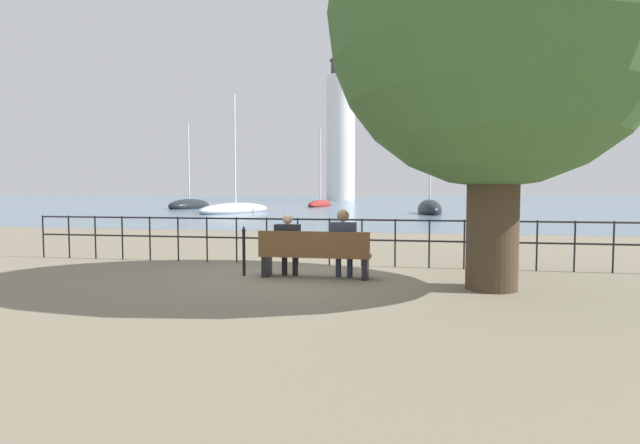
# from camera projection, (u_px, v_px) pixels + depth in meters

# --- Properties ---
(ground_plane) EXTENTS (1000.00, 1000.00, 0.00)m
(ground_plane) POSITION_uv_depth(u_px,v_px,m) (315.00, 277.00, 9.53)
(ground_plane) COLOR #7A705B
(harbor_water) EXTENTS (600.00, 300.00, 0.01)m
(harbor_water) POSITION_uv_depth(u_px,v_px,m) (408.00, 197.00, 167.14)
(harbor_water) COLOR slate
(harbor_water) RESTS_ON ground_plane
(shade_tree) EXTENTS (5.54, 5.54, 7.24)m
(shade_tree) POSITION_uv_depth(u_px,v_px,m) (497.00, 19.00, 8.10)
(shade_tree) COLOR #423323
(shade_tree) RESTS_ON ground_plane
(park_bench) EXTENTS (2.12, 0.45, 0.90)m
(park_bench) POSITION_uv_depth(u_px,v_px,m) (314.00, 255.00, 9.43)
(park_bench) COLOR brown
(park_bench) RESTS_ON ground_plane
(seated_person_left) EXTENTS (0.48, 0.35, 1.21)m
(seated_person_left) POSITION_uv_depth(u_px,v_px,m) (288.00, 242.00, 9.60)
(seated_person_left) COLOR black
(seated_person_left) RESTS_ON ground_plane
(seated_person_right) EXTENTS (0.49, 0.35, 1.30)m
(seated_person_right) POSITION_uv_depth(u_px,v_px,m) (343.00, 241.00, 9.39)
(seated_person_right) COLOR #2D3347
(seated_person_right) RESTS_ON ground_plane
(promenade_railing) EXTENTS (14.53, 0.04, 1.05)m
(promenade_railing) POSITION_uv_depth(u_px,v_px,m) (329.00, 234.00, 11.08)
(promenade_railing) COLOR black
(promenade_railing) RESTS_ON ground_plane
(closed_umbrella) EXTENTS (0.09, 0.09, 0.99)m
(closed_umbrella) POSITION_uv_depth(u_px,v_px,m) (244.00, 248.00, 9.70)
(closed_umbrella) COLOR black
(closed_umbrella) RESTS_ON ground_plane
(sailboat_0) EXTENTS (2.47, 7.30, 8.82)m
(sailboat_0) POSITION_uv_depth(u_px,v_px,m) (320.00, 204.00, 55.12)
(sailboat_0) COLOR maroon
(sailboat_0) RESTS_ON ground_plane
(sailboat_1) EXTENTS (3.19, 6.35, 8.58)m
(sailboat_1) POSITION_uv_depth(u_px,v_px,m) (189.00, 205.00, 48.61)
(sailboat_1) COLOR black
(sailboat_1) RESTS_ON ground_plane
(sailboat_2) EXTENTS (2.13, 5.97, 13.03)m
(sailboat_2) POSITION_uv_depth(u_px,v_px,m) (429.00, 208.00, 36.86)
(sailboat_2) COLOR black
(sailboat_2) RESTS_ON ground_plane
(sailboat_3) EXTENTS (4.82, 8.50, 9.51)m
(sailboat_3) POSITION_uv_depth(u_px,v_px,m) (235.00, 209.00, 39.06)
(sailboat_3) COLOR silver
(sailboat_3) RESTS_ON ground_plane
(harbor_lighthouse) EXTENTS (5.26, 5.26, 28.07)m
(harbor_lighthouse) POSITION_uv_depth(u_px,v_px,m) (341.00, 130.00, 92.91)
(harbor_lighthouse) COLOR white
(harbor_lighthouse) RESTS_ON ground_plane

